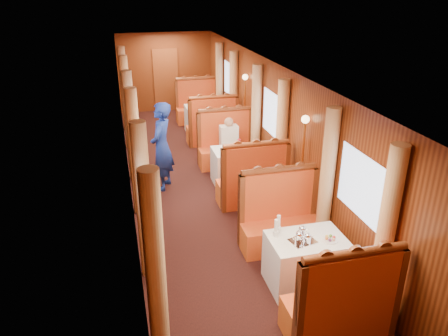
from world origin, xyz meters
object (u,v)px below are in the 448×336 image
object	(u,v)px
table_far	(205,119)
tea_tray	(303,241)
teapot_left	(299,239)
teapot_back	(302,233)
banquette_near_aft	(280,222)
banquette_mid_aft	(226,148)
banquette_far_aft	(198,108)
passenger	(229,138)
teapot_right	(307,240)
table_mid	(238,166)
fruit_plate	(330,239)
rose_vase_far	(205,100)
rose_vase_mid	(239,142)
banquette_far_fwd	(212,128)
steward	(162,147)
table_near	(305,261)
banquette_near_fwd	(340,307)
banquette_mid_fwd	(252,184)

from	to	relation	value
table_far	tea_tray	distance (m)	7.07
teapot_left	teapot_back	distance (m)	0.16
banquette_near_aft	banquette_mid_aft	size ratio (longest dim) A/B	1.00
banquette_near_aft	banquette_far_aft	size ratio (longest dim) A/B	1.00
passenger	teapot_right	bearing A→B (deg)	-90.78
table_mid	fruit_plate	distance (m)	3.65
fruit_plate	rose_vase_far	xyz separation A→B (m)	(-0.27, 7.08, 0.16)
tea_tray	banquette_near_aft	bearing A→B (deg)	84.82
rose_vase_mid	passenger	xyz separation A→B (m)	(-0.01, 0.79, -0.19)
rose_vase_mid	passenger	bearing A→B (deg)	90.50
banquette_far_fwd	teapot_left	xyz separation A→B (m)	(-0.16, -6.05, 0.39)
table_mid	passenger	bearing A→B (deg)	90.00
teapot_right	teapot_back	xyz separation A→B (m)	(-0.00, 0.17, 0.00)
banquette_mid_aft	banquette_far_fwd	xyz separation A→B (m)	(0.00, 1.47, 0.00)
teapot_left	teapot_right	bearing A→B (deg)	-28.22
rose_vase_mid	banquette_far_aft	bearing A→B (deg)	90.09
banquette_mid_aft	steward	world-z (taller)	steward
table_far	banquette_far_aft	xyz separation A→B (m)	(0.00, 1.01, 0.05)
rose_vase_far	passenger	size ratio (longest dim) A/B	0.47
table_mid	banquette_far_fwd	world-z (taller)	banquette_far_fwd
table_near	teapot_right	xyz separation A→B (m)	(-0.06, -0.12, 0.44)
banquette_near_aft	table_mid	size ratio (longest dim) A/B	1.28
table_mid	banquette_mid_aft	world-z (taller)	banquette_mid_aft
table_far	teapot_back	distance (m)	6.96
steward	banquette_near_fwd	bearing A→B (deg)	42.69
banquette_mid_fwd	passenger	bearing A→B (deg)	90.00
banquette_mid_fwd	banquette_far_aft	bearing A→B (deg)	90.00
banquette_near_aft	teapot_left	distance (m)	1.16
banquette_near_aft	steward	world-z (taller)	steward
banquette_near_aft	tea_tray	distance (m)	1.13
table_far	banquette_far_fwd	world-z (taller)	banquette_far_fwd
banquette_mid_aft	table_mid	bearing A→B (deg)	-90.00
rose_vase_mid	table_far	bearing A→B (deg)	90.11
table_mid	passenger	size ratio (longest dim) A/B	1.38
table_mid	passenger	xyz separation A→B (m)	(-0.00, 0.75, 0.37)
banquette_mid_fwd	banquette_far_aft	size ratio (longest dim) A/B	1.00
banquette_near_aft	teapot_back	distance (m)	1.04
table_mid	passenger	distance (m)	0.84
table_far	teapot_right	world-z (taller)	teapot_right
banquette_near_fwd	table_mid	world-z (taller)	banquette_near_fwd
rose_vase_far	steward	xyz separation A→B (m)	(-1.59, -3.34, -0.01)
banquette_near_aft	banquette_far_aft	world-z (taller)	same
table_mid	teapot_right	xyz separation A→B (m)	(-0.06, -3.62, 0.44)
teapot_right	teapot_back	bearing A→B (deg)	76.61
banquette_mid_fwd	banquette_far_fwd	distance (m)	3.50
banquette_near_aft	banquette_mid_fwd	size ratio (longest dim) A/B	1.00
teapot_back	rose_vase_mid	bearing A→B (deg)	83.66
banquette_near_aft	rose_vase_far	distance (m)	5.97
table_mid	banquette_far_aft	bearing A→B (deg)	90.00
banquette_near_fwd	banquette_far_aft	distance (m)	9.03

